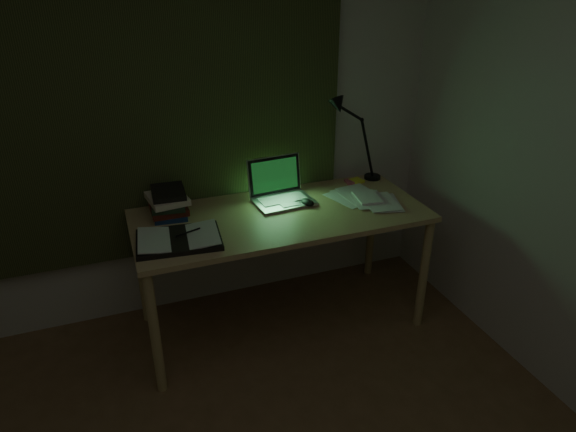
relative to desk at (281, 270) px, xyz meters
name	(u,v)px	position (x,y,z in m)	size (l,w,h in m)	color
wall_back	(161,125)	(-0.58, 0.46, 0.86)	(3.50, 0.00, 2.50)	beige
curtain	(159,92)	(-0.58, 0.42, 1.06)	(2.20, 0.06, 2.00)	#2F371B
desk	(281,270)	(0.00, 0.00, 0.00)	(1.72, 0.75, 0.78)	tan
laptop	(284,184)	(0.07, 0.13, 0.52)	(0.35, 0.40, 0.25)	silver
open_textbook	(179,239)	(-0.62, -0.14, 0.41)	(0.44, 0.31, 0.04)	silver
book_stack	(168,202)	(-0.62, 0.21, 0.47)	(0.20, 0.24, 0.16)	silver
loose_papers	(359,198)	(0.52, 0.01, 0.40)	(0.32, 0.34, 0.02)	white
mouse	(307,202)	(0.19, 0.05, 0.41)	(0.06, 0.10, 0.04)	black
sticky_yellow	(356,181)	(0.64, 0.28, 0.40)	(0.08, 0.08, 0.02)	#FFF735
sticky_pink	(351,182)	(0.60, 0.28, 0.40)	(0.08, 0.08, 0.02)	#D8546B
desk_lamp	(375,137)	(0.77, 0.30, 0.69)	(0.40, 0.31, 0.59)	black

